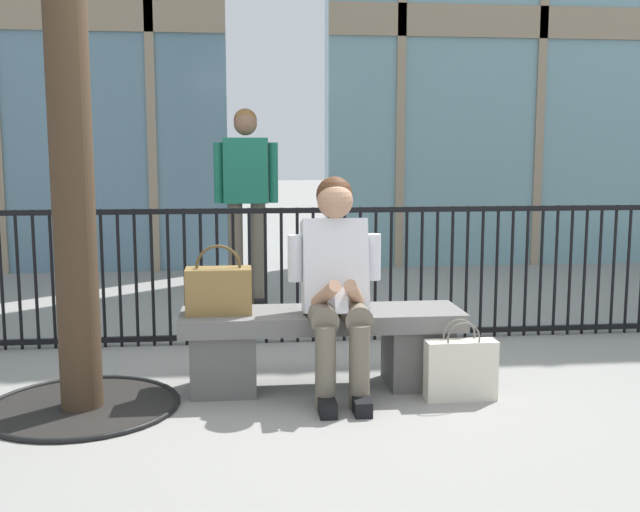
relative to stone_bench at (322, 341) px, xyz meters
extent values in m
plane|color=gray|center=(0.00, 0.00, -0.27)|extent=(60.00, 60.00, 0.00)
cube|color=slate|center=(0.00, 0.00, 0.13)|extent=(1.60, 0.44, 0.10)
cube|color=#605E5B|center=(-0.56, 0.00, -0.10)|extent=(0.36, 0.37, 0.35)
cube|color=#605E5B|center=(0.56, 0.00, -0.10)|extent=(0.36, 0.37, 0.35)
cylinder|color=#6B6051|center=(-0.02, -0.18, 0.20)|extent=(0.15, 0.40, 0.15)
cylinder|color=#6B6051|center=(-0.02, -0.38, -0.05)|extent=(0.11, 0.11, 0.45)
cube|color=black|center=(-0.02, -0.44, -0.23)|extent=(0.09, 0.22, 0.08)
cylinder|color=#6B6051|center=(0.16, -0.18, 0.20)|extent=(0.15, 0.40, 0.15)
cylinder|color=#6B6051|center=(0.16, -0.38, -0.05)|extent=(0.11, 0.11, 0.45)
cube|color=black|center=(0.16, -0.44, -0.23)|extent=(0.09, 0.22, 0.08)
cube|color=silver|center=(0.07, -0.04, 0.44)|extent=(0.36, 0.30, 0.55)
cylinder|color=silver|center=(-0.15, -0.04, 0.49)|extent=(0.08, 0.08, 0.26)
cylinder|color=tan|center=(-0.01, -0.26, 0.32)|extent=(0.16, 0.28, 0.20)
cylinder|color=silver|center=(0.29, -0.04, 0.49)|extent=(0.08, 0.08, 0.26)
cylinder|color=tan|center=(0.15, -0.26, 0.32)|extent=(0.16, 0.28, 0.20)
cube|color=silver|center=(0.07, -0.32, 0.30)|extent=(0.07, 0.10, 0.13)
sphere|color=tan|center=(0.07, -0.06, 0.81)|extent=(0.20, 0.20, 0.20)
sphere|color=#472816|center=(0.07, -0.03, 0.84)|extent=(0.20, 0.20, 0.20)
cube|color=olive|center=(-0.58, -0.01, 0.31)|extent=(0.36, 0.18, 0.26)
torus|color=brown|center=(-0.58, -0.01, 0.44)|extent=(0.25, 0.02, 0.25)
cube|color=beige|center=(0.73, -0.30, -0.11)|extent=(0.39, 0.12, 0.33)
torus|color=slate|center=(0.73, -0.34, 0.08)|extent=(0.18, 0.01, 0.18)
torus|color=slate|center=(0.73, -0.25, 0.08)|extent=(0.18, 0.01, 0.18)
cylinder|color=#6B6051|center=(-0.49, 2.42, 0.18)|extent=(0.13, 0.13, 0.90)
cube|color=black|center=(-0.49, 2.38, -0.24)|extent=(0.09, 0.22, 0.06)
cylinder|color=#6B6051|center=(-0.29, 2.42, 0.18)|extent=(0.13, 0.13, 0.90)
cube|color=black|center=(-0.29, 2.38, -0.24)|extent=(0.09, 0.22, 0.06)
cube|color=#1E7259|center=(-0.39, 2.42, 0.91)|extent=(0.39, 0.24, 0.56)
cylinder|color=#1E7259|center=(-0.63, 2.42, 0.89)|extent=(0.08, 0.08, 0.52)
cylinder|color=#1E7259|center=(-0.16, 2.42, 0.89)|extent=(0.08, 0.08, 0.52)
sphere|color=#8E664C|center=(-0.39, 2.42, 1.31)|extent=(0.20, 0.20, 0.20)
sphere|color=olive|center=(-0.39, 2.44, 1.34)|extent=(0.20, 0.20, 0.20)
cylinder|color=black|center=(-2.06, 1.05, 0.21)|extent=(0.02, 0.02, 0.96)
cylinder|color=black|center=(-1.95, 1.05, 0.21)|extent=(0.02, 0.02, 0.96)
cylinder|color=black|center=(-1.84, 1.05, 0.21)|extent=(0.02, 0.02, 0.96)
cylinder|color=black|center=(-1.73, 1.05, 0.21)|extent=(0.02, 0.02, 0.96)
cylinder|color=black|center=(-1.62, 1.05, 0.21)|extent=(0.02, 0.02, 0.96)
cylinder|color=black|center=(-1.51, 1.05, 0.21)|extent=(0.02, 0.02, 0.96)
cylinder|color=black|center=(-1.39, 1.05, 0.21)|extent=(0.02, 0.02, 0.96)
cylinder|color=black|center=(-1.28, 1.05, 0.21)|extent=(0.02, 0.02, 0.96)
cylinder|color=black|center=(-1.17, 1.05, 0.21)|extent=(0.02, 0.02, 0.96)
cylinder|color=black|center=(-1.06, 1.05, 0.21)|extent=(0.02, 0.02, 0.96)
cylinder|color=black|center=(-0.95, 1.05, 0.21)|extent=(0.02, 0.02, 0.96)
cylinder|color=black|center=(-0.84, 1.05, 0.21)|extent=(0.02, 0.02, 0.96)
cylinder|color=black|center=(-0.73, 1.05, 0.21)|extent=(0.02, 0.02, 0.96)
cylinder|color=black|center=(-0.61, 1.05, 0.21)|extent=(0.02, 0.02, 0.96)
cylinder|color=black|center=(-0.50, 1.05, 0.21)|extent=(0.02, 0.02, 0.96)
cylinder|color=black|center=(-0.39, 1.05, 0.21)|extent=(0.02, 0.02, 0.96)
cylinder|color=black|center=(-0.28, 1.05, 0.21)|extent=(0.02, 0.02, 0.96)
cylinder|color=black|center=(-0.17, 1.05, 0.21)|extent=(0.02, 0.02, 0.96)
cylinder|color=black|center=(-0.06, 1.05, 0.21)|extent=(0.02, 0.02, 0.96)
cylinder|color=black|center=(0.06, 1.05, 0.21)|extent=(0.02, 0.02, 0.96)
cylinder|color=black|center=(0.17, 1.05, 0.21)|extent=(0.02, 0.02, 0.96)
cylinder|color=black|center=(0.28, 1.05, 0.21)|extent=(0.02, 0.02, 0.96)
cylinder|color=black|center=(0.39, 1.05, 0.21)|extent=(0.02, 0.02, 0.96)
cylinder|color=black|center=(0.50, 1.05, 0.21)|extent=(0.02, 0.02, 0.96)
cylinder|color=black|center=(0.61, 1.05, 0.21)|extent=(0.02, 0.02, 0.96)
cylinder|color=black|center=(0.73, 1.05, 0.21)|extent=(0.02, 0.02, 0.96)
cylinder|color=black|center=(0.84, 1.05, 0.21)|extent=(0.02, 0.02, 0.96)
cylinder|color=black|center=(0.95, 1.05, 0.21)|extent=(0.02, 0.02, 0.96)
cylinder|color=black|center=(1.06, 1.05, 0.21)|extent=(0.02, 0.02, 0.96)
cylinder|color=black|center=(1.17, 1.05, 0.21)|extent=(0.02, 0.02, 0.96)
cylinder|color=black|center=(1.28, 1.05, 0.21)|extent=(0.02, 0.02, 0.96)
cylinder|color=black|center=(1.39, 1.05, 0.21)|extent=(0.02, 0.02, 0.96)
cylinder|color=black|center=(1.51, 1.05, 0.21)|extent=(0.02, 0.02, 0.96)
cylinder|color=black|center=(1.62, 1.05, 0.21)|extent=(0.02, 0.02, 0.96)
cylinder|color=black|center=(1.73, 1.05, 0.21)|extent=(0.02, 0.02, 0.96)
cylinder|color=black|center=(1.84, 1.05, 0.21)|extent=(0.02, 0.02, 0.96)
cylinder|color=black|center=(1.95, 1.05, 0.21)|extent=(0.02, 0.02, 0.96)
cylinder|color=black|center=(2.06, 1.05, 0.21)|extent=(0.02, 0.02, 0.96)
cylinder|color=black|center=(2.18, 1.05, 0.21)|extent=(0.02, 0.02, 0.96)
cylinder|color=black|center=(2.29, 1.05, 0.21)|extent=(0.02, 0.02, 0.96)
cylinder|color=black|center=(2.40, 1.05, 0.21)|extent=(0.02, 0.02, 0.96)
cube|color=black|center=(0.00, 1.05, -0.22)|extent=(7.70, 0.04, 0.04)
cube|color=black|center=(0.00, 1.05, 0.67)|extent=(7.70, 0.04, 0.04)
cylinder|color=black|center=(-1.30, -0.22, -0.27)|extent=(0.99, 0.99, 0.01)
torus|color=black|center=(-1.30, -0.22, -0.26)|extent=(1.02, 1.02, 0.03)
cylinder|color=#423021|center=(-1.30, -0.22, 1.43)|extent=(0.22, 0.22, 3.40)
camera|label=1|loc=(-0.47, -4.18, 1.08)|focal=42.37mm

